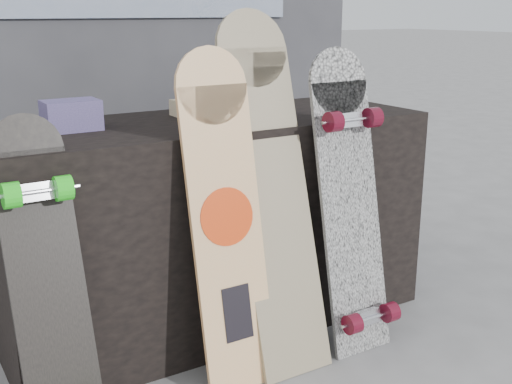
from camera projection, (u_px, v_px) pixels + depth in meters
ground at (285, 376)px, 2.15m from camera, size 60.00×60.00×0.00m
vendor_table at (213, 223)px, 2.45m from camera, size 1.60×0.60×0.80m
booth at (124, 28)px, 2.96m from camera, size 2.40×0.22×2.20m
merch_box_purple at (71, 115)px, 2.11m from camera, size 0.18×0.12×0.10m
merch_box_small at (266, 98)px, 2.44m from camera, size 0.14×0.14×0.12m
merch_box_flat at (201, 107)px, 2.44m from camera, size 0.22×0.10×0.06m
longboard_geisha at (225, 212)px, 2.02m from camera, size 0.24×0.23×1.08m
longboard_celtic at (271, 181)px, 2.14m from camera, size 0.27×0.36×1.19m
longboard_cascadia at (351, 198)px, 2.25m from camera, size 0.24×0.30×1.07m
skateboard_dark at (48, 280)px, 1.77m from camera, size 0.21×0.34×0.91m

